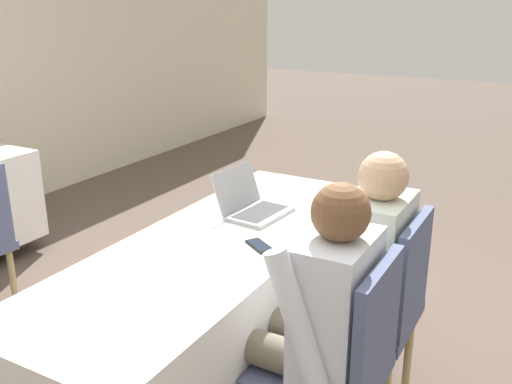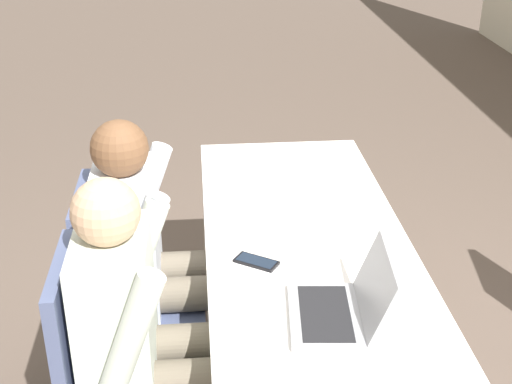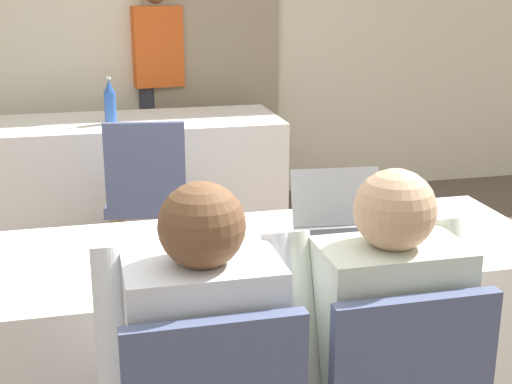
{
  "view_description": "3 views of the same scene",
  "coord_description": "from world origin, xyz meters",
  "px_view_note": "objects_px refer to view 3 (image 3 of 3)",
  "views": [
    {
      "loc": [
        -1.89,
        -1.24,
        1.71
      ],
      "look_at": [
        0.0,
        -0.19,
        0.99
      ],
      "focal_mm": 40.0,
      "sensor_mm": 36.0,
      "label": 1
    },
    {
      "loc": [
        2.04,
        -0.37,
        2.0
      ],
      "look_at": [
        0.0,
        -0.19,
        0.99
      ],
      "focal_mm": 50.0,
      "sensor_mm": 36.0,
      "label": 2
    },
    {
      "loc": [
        -0.47,
        -2.13,
        1.59
      ],
      "look_at": [
        0.0,
        -0.19,
        0.99
      ],
      "focal_mm": 50.0,
      "sensor_mm": 36.0,
      "label": 3
    }
  ],
  "objects_px": {
    "cell_phone": "(265,269)",
    "person_checkered_shirt": "(200,368)",
    "laptop": "(343,226)",
    "person_red_shirt": "(158,77)",
    "water_bottle": "(110,103)",
    "person_white_shirt": "(374,346)",
    "chair_far_spare": "(148,193)"
  },
  "relations": [
    {
      "from": "water_bottle",
      "to": "person_red_shirt",
      "type": "bearing_deg",
      "value": 63.63
    },
    {
      "from": "laptop",
      "to": "cell_phone",
      "type": "distance_m",
      "value": 0.39
    },
    {
      "from": "laptop",
      "to": "person_checkered_shirt",
      "type": "xyz_separation_m",
      "value": [
        -0.59,
        -0.58,
        -0.13
      ]
    },
    {
      "from": "cell_phone",
      "to": "water_bottle",
      "type": "height_order",
      "value": "water_bottle"
    },
    {
      "from": "cell_phone",
      "to": "laptop",
      "type": "bearing_deg",
      "value": 66.37
    },
    {
      "from": "cell_phone",
      "to": "person_red_shirt",
      "type": "xyz_separation_m",
      "value": [
        0.02,
        3.14,
        0.17
      ]
    },
    {
      "from": "laptop",
      "to": "person_red_shirt",
      "type": "distance_m",
      "value": 2.95
    },
    {
      "from": "person_white_shirt",
      "to": "person_red_shirt",
      "type": "height_order",
      "value": "person_red_shirt"
    },
    {
      "from": "person_red_shirt",
      "to": "person_white_shirt",
      "type": "bearing_deg",
      "value": -94.5
    },
    {
      "from": "water_bottle",
      "to": "chair_far_spare",
      "type": "height_order",
      "value": "water_bottle"
    },
    {
      "from": "chair_far_spare",
      "to": "person_white_shirt",
      "type": "xyz_separation_m",
      "value": [
        0.41,
        -2.07,
        0.16
      ]
    },
    {
      "from": "cell_phone",
      "to": "person_checkered_shirt",
      "type": "relative_size",
      "value": 0.13
    },
    {
      "from": "chair_far_spare",
      "to": "person_checkered_shirt",
      "type": "distance_m",
      "value": 2.08
    },
    {
      "from": "chair_far_spare",
      "to": "person_red_shirt",
      "type": "bearing_deg",
      "value": -90.2
    },
    {
      "from": "laptop",
      "to": "person_checkered_shirt",
      "type": "relative_size",
      "value": 0.29
    },
    {
      "from": "cell_phone",
      "to": "person_red_shirt",
      "type": "height_order",
      "value": "person_red_shirt"
    },
    {
      "from": "person_red_shirt",
      "to": "water_bottle",
      "type": "bearing_deg",
      "value": -123.95
    },
    {
      "from": "cell_phone",
      "to": "water_bottle",
      "type": "distance_m",
      "value": 2.43
    },
    {
      "from": "person_checkered_shirt",
      "to": "person_white_shirt",
      "type": "height_order",
      "value": "same"
    },
    {
      "from": "person_checkered_shirt",
      "to": "person_red_shirt",
      "type": "bearing_deg",
      "value": -94.51
    },
    {
      "from": "water_bottle",
      "to": "person_red_shirt",
      "type": "distance_m",
      "value": 0.83
    },
    {
      "from": "cell_phone",
      "to": "person_white_shirt",
      "type": "distance_m",
      "value": 0.43
    },
    {
      "from": "person_checkered_shirt",
      "to": "person_red_shirt",
      "type": "relative_size",
      "value": 0.73
    },
    {
      "from": "chair_far_spare",
      "to": "person_white_shirt",
      "type": "distance_m",
      "value": 2.12
    },
    {
      "from": "chair_far_spare",
      "to": "person_red_shirt",
      "type": "xyz_separation_m",
      "value": [
        0.22,
        1.44,
        0.42
      ]
    },
    {
      "from": "laptop",
      "to": "water_bottle",
      "type": "xyz_separation_m",
      "value": [
        -0.68,
        2.19,
        0.08
      ]
    },
    {
      "from": "water_bottle",
      "to": "cell_phone",
      "type": "bearing_deg",
      "value": -81.74
    },
    {
      "from": "laptop",
      "to": "cell_phone",
      "type": "relative_size",
      "value": 2.17
    },
    {
      "from": "chair_far_spare",
      "to": "cell_phone",
      "type": "bearing_deg",
      "value": 105.31
    },
    {
      "from": "water_bottle",
      "to": "person_checkered_shirt",
      "type": "xyz_separation_m",
      "value": [
        0.09,
        -2.77,
        -0.21
      ]
    },
    {
      "from": "laptop",
      "to": "person_red_shirt",
      "type": "relative_size",
      "value": 0.21
    },
    {
      "from": "person_white_shirt",
      "to": "person_red_shirt",
      "type": "bearing_deg",
      "value": -86.92
    }
  ]
}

